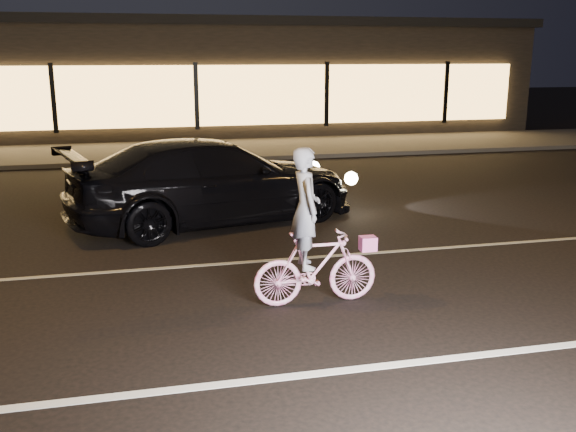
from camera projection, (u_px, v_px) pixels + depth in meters
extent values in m
plane|color=black|center=(314.00, 311.00, 7.65)|extent=(90.00, 90.00, 0.00)
cube|color=silver|center=(355.00, 369.00, 6.23)|extent=(60.00, 0.12, 0.01)
cube|color=gray|center=(278.00, 260.00, 9.54)|extent=(60.00, 0.10, 0.01)
cube|color=#383533|center=(203.00, 150.00, 19.91)|extent=(30.00, 4.00, 0.12)
cube|color=black|center=(186.00, 79.00, 25.09)|extent=(25.00, 8.00, 4.00)
cube|color=black|center=(184.00, 24.00, 24.58)|extent=(25.40, 8.40, 0.30)
cube|color=#E6A650|center=(196.00, 96.00, 21.32)|extent=(23.00, 0.15, 2.00)
cube|color=black|center=(53.00, 98.00, 20.26)|extent=(0.15, 0.08, 2.20)
cube|color=black|center=(196.00, 96.00, 21.24)|extent=(0.15, 0.08, 2.20)
cube|color=black|center=(327.00, 94.00, 22.23)|extent=(0.15, 0.08, 2.20)
cube|color=black|center=(446.00, 92.00, 23.22)|extent=(0.15, 0.08, 2.20)
imported|color=#E12F88|center=(316.00, 268.00, 7.77)|extent=(1.54, 0.43, 0.92)
imported|color=silver|center=(306.00, 208.00, 7.56)|extent=(0.35, 0.53, 1.45)
cube|color=#EB45A6|center=(368.00, 244.00, 7.86)|extent=(0.19, 0.16, 0.18)
imported|color=black|center=(213.00, 181.00, 11.51)|extent=(5.59, 3.43, 1.51)
sphere|color=#FFF2BF|center=(314.00, 167.00, 13.27)|extent=(0.25, 0.25, 0.25)
sphere|color=#FFF2BF|center=(351.00, 178.00, 12.09)|extent=(0.25, 0.25, 0.25)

